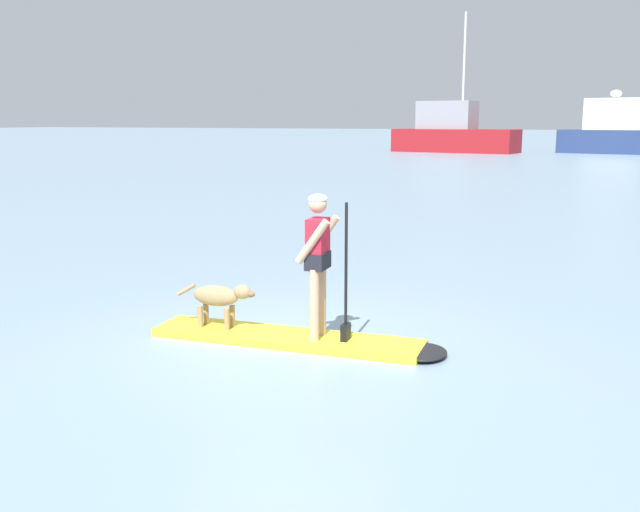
# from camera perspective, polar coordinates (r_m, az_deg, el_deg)

# --- Properties ---
(ground_plane) EXTENTS (400.00, 400.00, 0.00)m
(ground_plane) POSITION_cam_1_polar(r_m,az_deg,el_deg) (8.91, -2.66, -6.79)
(ground_plane) COLOR gray
(paddleboard) EXTENTS (3.70, 1.01, 0.10)m
(paddleboard) POSITION_cam_1_polar(r_m,az_deg,el_deg) (8.81, -1.27, -6.64)
(paddleboard) COLOR yellow
(paddleboard) RESTS_ON ground_plane
(person_paddler) EXTENTS (0.63, 0.51, 1.73)m
(person_paddler) POSITION_cam_1_polar(r_m,az_deg,el_deg) (8.50, -0.08, 0.05)
(person_paddler) COLOR tan
(person_paddler) RESTS_ON paddleboard
(dog) EXTENTS (1.08, 0.28, 0.57)m
(dog) POSITION_cam_1_polar(r_m,az_deg,el_deg) (9.14, -7.96, -3.27)
(dog) COLOR #997A51
(dog) RESTS_ON paddleboard
(moored_boat_center) EXTENTS (10.57, 4.73, 11.28)m
(moored_boat_center) POSITION_cam_1_polar(r_m,az_deg,el_deg) (62.25, 10.47, 9.54)
(moored_boat_center) COLOR maroon
(moored_boat_center) RESTS_ON ground_plane
(moored_boat_port) EXTENTS (10.00, 4.63, 5.03)m
(moored_boat_port) POSITION_cam_1_polar(r_m,az_deg,el_deg) (63.26, 22.62, 8.97)
(moored_boat_port) COLOR navy
(moored_boat_port) RESTS_ON ground_plane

